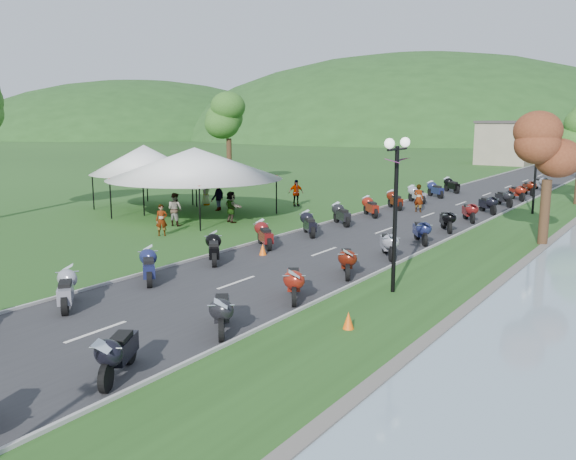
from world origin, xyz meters
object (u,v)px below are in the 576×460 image
Objects in this scene: pedestrian_c at (218,210)px; pedestrian_a at (162,236)px; pedestrian_b at (176,226)px; vendor_tent_main at (195,182)px.

pedestrian_a is at bearing 13.85° from pedestrian_c.
pedestrian_a is 0.88× the size of pedestrian_b.
pedestrian_a is at bearing -63.27° from vendor_tent_main.
pedestrian_c reaches higher than pedestrian_b.
pedestrian_a is at bearing 117.71° from pedestrian_b.
pedestrian_b is at bearing -67.21° from vendor_tent_main.
vendor_tent_main is at bearing 1.54° from pedestrian_c.
pedestrian_a is 0.81× the size of pedestrian_c.
vendor_tent_main is 3.53× the size of pedestrian_c.
pedestrian_c is (-3.13, 7.83, 0.00)m from pedestrian_a.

